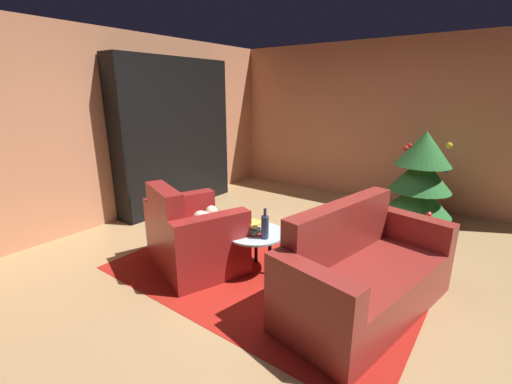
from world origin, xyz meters
name	(u,v)px	position (x,y,z in m)	size (l,w,h in m)	color
ground_plane	(284,267)	(0.00, 0.00, 0.00)	(7.01, 7.01, 0.00)	tan
wall_back	(383,123)	(0.00, 2.95, 1.29)	(5.44, 0.06, 2.57)	tan
wall_left	(123,128)	(-2.69, 0.00, 1.29)	(0.06, 5.97, 2.57)	tan
area_rug	(262,274)	(-0.09, -0.26, 0.00)	(2.96, 1.87, 0.01)	#A41C14
bookshelf_unit	(182,135)	(-2.44, 0.86, 1.12)	(0.34, 2.02, 2.26)	black
armchair_red	(193,238)	(-0.78, -0.54, 0.32)	(1.18, 1.07, 0.90)	maroon
couch_red	(363,275)	(0.90, -0.19, 0.30)	(1.06, 1.78, 0.88)	maroon
coffee_table	(255,237)	(-0.21, -0.22, 0.37)	(0.61, 0.61, 0.42)	black
book_stack_on_table	(253,227)	(-0.21, -0.25, 0.48)	(0.24, 0.17, 0.12)	red
bottle_on_table	(265,226)	(-0.05, -0.28, 0.54)	(0.07, 0.07, 0.31)	navy
decorated_tree	(421,178)	(0.82, 2.12, 0.67)	(0.89, 0.89, 1.29)	brown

